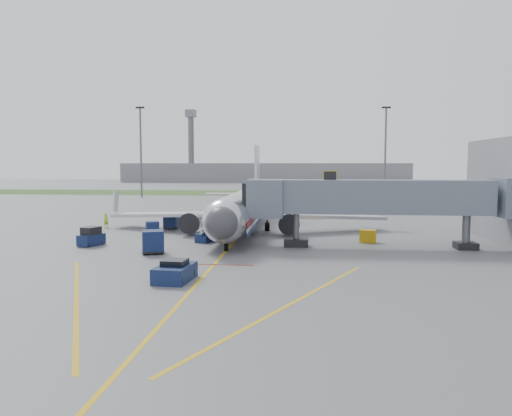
# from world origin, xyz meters

# --- Properties ---
(ground) EXTENTS (400.00, 400.00, 0.00)m
(ground) POSITION_xyz_m (0.00, 0.00, 0.00)
(ground) COLOR #565659
(ground) RESTS_ON ground
(grass_strip) EXTENTS (300.00, 25.00, 0.01)m
(grass_strip) POSITION_xyz_m (0.00, 90.00, 0.01)
(grass_strip) COLOR #2D4C1E
(grass_strip) RESTS_ON ground
(apron_markings) EXTENTS (21.52, 50.00, 0.01)m
(apron_markings) POSITION_xyz_m (0.00, -7.40, 0.00)
(apron_markings) COLOR gold
(apron_markings) RESTS_ON ground
(airliner) EXTENTS (32.10, 35.67, 10.25)m
(airliner) POSITION_xyz_m (0.00, 15.25, 2.65)
(airliner) COLOR silver
(airliner) RESTS_ON ground
(jet_bridge) EXTENTS (25.30, 4.00, 6.90)m
(jet_bridge) POSITION_xyz_m (12.86, 5.00, 4.47)
(jet_bridge) COLOR slate
(jet_bridge) RESTS_ON ground
(light_mast_left) EXTENTS (2.00, 0.44, 20.40)m
(light_mast_left) POSITION_xyz_m (-30.00, 70.00, 10.78)
(light_mast_left) COLOR #595B60
(light_mast_left) RESTS_ON ground
(light_mast_right) EXTENTS (2.00, 0.44, 20.40)m
(light_mast_right) POSITION_xyz_m (25.00, 75.00, 10.78)
(light_mast_right) COLOR #595B60
(light_mast_right) RESTS_ON ground
(distant_terminal) EXTENTS (120.00, 14.00, 8.00)m
(distant_terminal) POSITION_xyz_m (-10.00, 170.00, 4.00)
(distant_terminal) COLOR slate
(distant_terminal) RESTS_ON ground
(control_tower) EXTENTS (4.00, 4.00, 30.00)m
(control_tower) POSITION_xyz_m (-40.00, 165.00, 17.33)
(control_tower) COLOR #595B60
(control_tower) RESTS_ON ground
(pushback_tug) EXTENTS (2.35, 3.51, 1.39)m
(pushback_tug) POSITION_xyz_m (-1.58, -9.34, 0.58)
(pushback_tug) COLOR #0D143A
(pushback_tug) RESTS_ON ground
(baggage_tug) EXTENTS (2.02, 2.77, 1.74)m
(baggage_tug) POSITION_xyz_m (-12.87, 3.68, 0.77)
(baggage_tug) COLOR #0D143A
(baggage_tug) RESTS_ON ground
(baggage_cart_a) EXTENTS (2.30, 2.30, 1.95)m
(baggage_cart_a) POSITION_xyz_m (-5.93, 0.17, 0.99)
(baggage_cart_a) COLOR #0D143A
(baggage_cart_a) RESTS_ON ground
(baggage_cart_b) EXTENTS (1.69, 1.69, 1.68)m
(baggage_cart_b) POSITION_xyz_m (-8.62, 16.12, 0.86)
(baggage_cart_b) COLOR #0D143A
(baggage_cart_b) RESTS_ON ground
(baggage_cart_c) EXTENTS (1.79, 1.79, 1.48)m
(baggage_cart_c) POSITION_xyz_m (-9.24, 10.72, 0.75)
(baggage_cart_c) COLOR #0D143A
(baggage_cart_c) RESTS_ON ground
(belt_loader) EXTENTS (2.43, 4.13, 1.96)m
(belt_loader) POSITION_xyz_m (-2.49, 7.49, 0.49)
(belt_loader) COLOR #0D143A
(belt_loader) RESTS_ON ground
(ground_power_cart) EXTENTS (1.69, 1.30, 1.21)m
(ground_power_cart) POSITION_xyz_m (12.84, 8.00, 0.60)
(ground_power_cart) COLOR #D0990C
(ground_power_cart) RESTS_ON ground
(ramp_worker) EXTENTS (0.68, 0.75, 1.72)m
(ramp_worker) POSITION_xyz_m (-16.58, 16.33, 0.86)
(ramp_worker) COLOR #A6DB19
(ramp_worker) RESTS_ON ground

